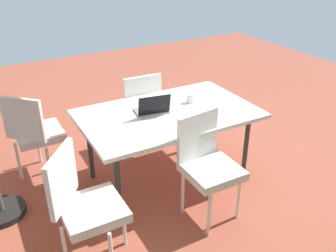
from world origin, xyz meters
TOP-DOWN VIEW (x-y plane):
  - ground_plane at (0.00, 0.00)m, footprint 10.00×10.00m
  - dining_table at (0.00, 0.00)m, footprint 1.74×1.08m
  - chair_northeast at (1.10, 0.68)m, footprint 0.58×0.58m
  - chair_southeast at (1.19, -0.68)m, footprint 0.59×0.59m
  - chair_south at (0.00, -0.71)m, footprint 0.46×0.47m
  - chair_north at (-0.03, 0.67)m, footprint 0.48×0.49m
  - laptop at (0.15, -0.06)m, footprint 0.35×0.29m
  - cup at (-0.33, -0.10)m, footprint 0.08×0.08m

SIDE VIEW (x-z plane):
  - ground_plane at x=0.00m, z-range -0.02..0.00m
  - chair_northeast at x=1.10m, z-range 0.06..1.04m
  - chair_southeast at x=1.19m, z-range 0.06..1.04m
  - chair_south at x=0.00m, z-range 0.06..1.04m
  - chair_north at x=-0.03m, z-range 0.06..1.04m
  - dining_table at x=0.00m, z-range 0.33..1.11m
  - cup at x=-0.33m, z-range 0.78..0.87m
  - laptop at x=0.15m, z-range 0.72..0.93m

